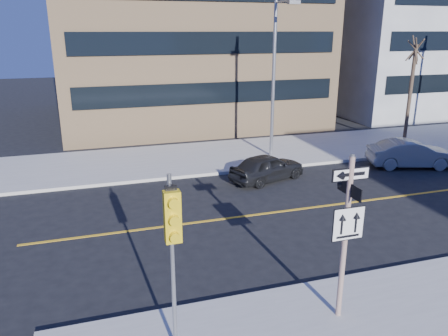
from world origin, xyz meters
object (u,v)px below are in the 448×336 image
object	(u,v)px
sign_pole	(346,229)
parked_car_a	(267,167)
streetlight_a	(276,71)
street_tree_west	(415,52)
traffic_signal	(173,231)
parked_car_b	(411,154)

from	to	relation	value
sign_pole	parked_car_a	distance (m)	10.54
streetlight_a	street_tree_west	bearing A→B (deg)	3.45
parked_car_a	streetlight_a	world-z (taller)	streetlight_a
streetlight_a	street_tree_west	xyz separation A→B (m)	(9.00, 0.54, 0.77)
sign_pole	traffic_signal	world-z (taller)	sign_pole
sign_pole	parked_car_b	world-z (taller)	sign_pole
parked_car_b	street_tree_west	size ratio (longest dim) A/B	0.67
sign_pole	traffic_signal	size ratio (longest dim) A/B	1.02
street_tree_west	traffic_signal	bearing A→B (deg)	-140.61
street_tree_west	streetlight_a	bearing A→B (deg)	-176.55
streetlight_a	traffic_signal	bearing A→B (deg)	-120.80
parked_car_a	street_tree_west	xyz separation A→B (m)	(10.65, 3.70, 4.88)
parked_car_a	street_tree_west	bearing A→B (deg)	-90.41
parked_car_a	sign_pole	bearing A→B (deg)	147.37
street_tree_west	parked_car_b	bearing A→B (deg)	-125.39
sign_pole	street_tree_west	size ratio (longest dim) A/B	0.64
streetlight_a	street_tree_west	distance (m)	9.05
sign_pole	parked_car_b	xyz separation A→B (m)	(10.19, 9.86, -1.73)
parked_car_b	parked_car_a	bearing A→B (deg)	105.46
traffic_signal	street_tree_west	bearing A→B (deg)	39.39
sign_pole	parked_car_b	distance (m)	14.29
sign_pole	streetlight_a	size ratio (longest dim) A/B	0.51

